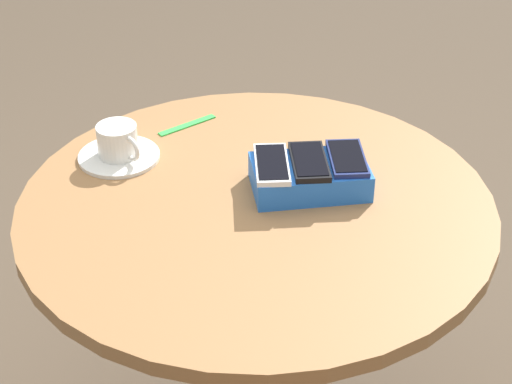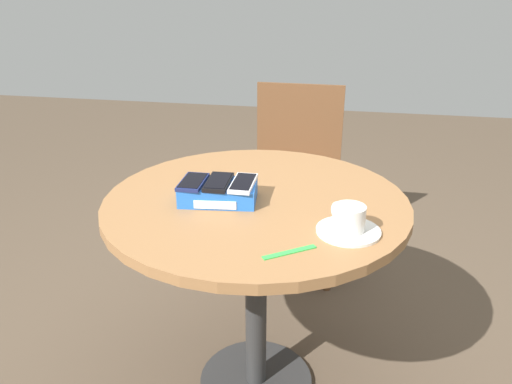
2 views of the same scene
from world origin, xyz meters
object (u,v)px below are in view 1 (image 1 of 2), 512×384
phone_black (309,161)px  saucer (119,156)px  phone_white (272,164)px  coffee_cup (118,140)px  round_table (256,251)px  phone_navy (347,158)px  phone_box (310,177)px  lanyard_strap (187,125)px

phone_black → saucer: (0.38, -0.13, -0.06)m
phone_white → coffee_cup: bearing=-23.5°
coffee_cup → saucer: bearing=-48.7°
phone_white → saucer: size_ratio=0.85×
phone_black → round_table: bearing=21.4°
round_table → saucer: size_ratio=5.44×
phone_black → coffee_cup: (0.37, -0.13, -0.02)m
saucer → coffee_cup: bearing=131.3°
phone_navy → phone_black: bearing=8.2°
round_table → phone_navy: phone_navy is taller
round_table → phone_navy: 0.26m
saucer → coffee_cup: size_ratio=1.70×
round_table → saucer: bearing=-31.5°
phone_white → coffee_cup: (0.30, -0.13, -0.02)m
phone_white → saucer: phone_white is taller
saucer → coffee_cup: coffee_cup is taller
phone_box → coffee_cup: coffee_cup is taller
phone_black → phone_white: bearing=5.0°
round_table → phone_navy: bearing=-163.9°
phone_navy → lanyard_strap: size_ratio=0.94×
phone_navy → phone_black: phone_black is taller
round_table → phone_black: 0.21m
phone_white → round_table: bearing=47.4°
round_table → saucer: (0.27, -0.17, 0.12)m
round_table → saucer: 0.34m
phone_white → saucer: (0.30, -0.13, -0.06)m
phone_black → phone_white: phone_black is taller
phone_box → coffee_cup: 0.40m
round_table → phone_white: size_ratio=6.38×
phone_navy → coffee_cup: size_ratio=1.36×
phone_box → phone_white: phone_white is taller
round_table → lanyard_strap: bearing=-65.1°
phone_black → lanyard_strap: (0.24, -0.26, -0.06)m
phone_white → coffee_cup: coffee_cup is taller
phone_white → lanyard_strap: size_ratio=1.01×
coffee_cup → lanyard_strap: size_ratio=0.70×
phone_navy → lanyard_strap: 0.40m
phone_navy → round_table: bearing=16.1°
round_table → phone_navy: size_ratio=6.81×
phone_box → lanyard_strap: 0.36m
round_table → phone_white: bearing=-132.6°
phone_navy → lanyard_strap: bearing=-38.2°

